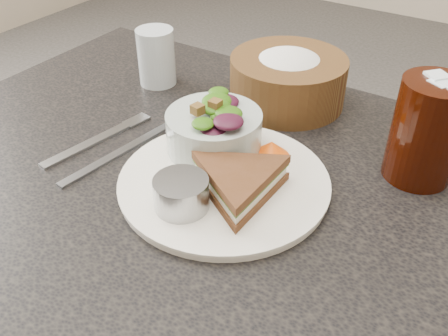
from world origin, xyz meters
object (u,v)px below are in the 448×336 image
object	(u,v)px
salad_bowl	(214,125)
bread_basket	(288,73)
dinner_plate	(224,183)
water_glass	(156,57)
cola_glass	(428,127)
dressing_ramekin	(181,194)
sandwich	(239,183)

from	to	relation	value
salad_bowl	bread_basket	world-z (taller)	bread_basket
dinner_plate	water_glass	size ratio (longest dim) A/B	2.77
salad_bowl	cola_glass	distance (m)	0.28
bread_basket	dinner_plate	bearing A→B (deg)	-81.73
dressing_ramekin	water_glass	distance (m)	0.37
cola_glass	water_glass	size ratio (longest dim) A/B	1.53
bread_basket	water_glass	size ratio (longest dim) A/B	1.93
sandwich	salad_bowl	distance (m)	0.11
water_glass	dinner_plate	bearing A→B (deg)	-35.78
salad_bowl	bread_basket	bearing A→B (deg)	85.90
dinner_plate	bread_basket	bearing A→B (deg)	98.27
dressing_ramekin	bread_basket	size ratio (longest dim) A/B	0.35
sandwich	cola_glass	size ratio (longest dim) A/B	0.97
cola_glass	water_glass	xyz separation A→B (m)	(-0.47, 0.03, -0.03)
dinner_plate	sandwich	bearing A→B (deg)	-27.42
bread_basket	water_glass	distance (m)	0.24
dinner_plate	salad_bowl	xyz separation A→B (m)	(-0.05, 0.05, 0.04)
salad_bowl	cola_glass	world-z (taller)	cola_glass
salad_bowl	sandwich	bearing A→B (deg)	-39.84
dinner_plate	sandwich	size ratio (longest dim) A/B	1.87
dressing_ramekin	water_glass	xyz separation A→B (m)	(-0.25, 0.27, 0.02)
water_glass	bread_basket	bearing A→B (deg)	14.87
dinner_plate	cola_glass	bearing A→B (deg)	38.42
cola_glass	water_glass	bearing A→B (deg)	176.66
sandwich	dressing_ramekin	bearing A→B (deg)	-97.80
sandwich	dressing_ramekin	distance (m)	0.07
dinner_plate	water_glass	distance (m)	0.33
dinner_plate	salad_bowl	size ratio (longest dim) A/B	2.05
sandwich	dressing_ramekin	xyz separation A→B (m)	(-0.05, -0.06, 0.00)
sandwich	bread_basket	bearing A→B (deg)	136.31
dressing_ramekin	water_glass	bearing A→B (deg)	133.48
dinner_plate	dressing_ramekin	world-z (taller)	dressing_ramekin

